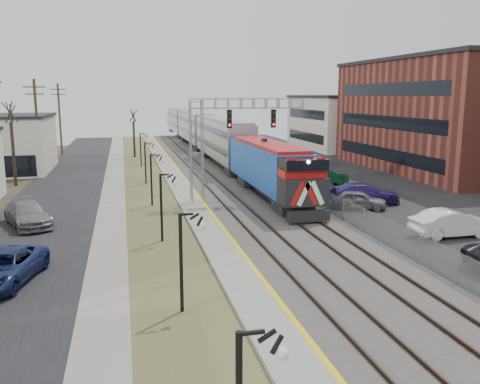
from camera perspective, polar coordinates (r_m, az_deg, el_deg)
name	(u,v)px	position (r m, az deg, el deg)	size (l,w,h in m)	color
street_west	(60,193)	(46.75, -19.55, -0.12)	(7.00, 120.00, 0.04)	black
sidewalk	(113,191)	(46.43, -14.03, 0.14)	(2.00, 120.00, 0.08)	gray
grass_median	(148,189)	(46.46, -10.33, 0.29)	(4.00, 120.00, 0.06)	brown
platform	(181,187)	(46.67, -6.66, 0.55)	(2.00, 120.00, 0.24)	gray
ballast_bed	(234,185)	(47.47, -0.65, 0.77)	(8.00, 120.00, 0.20)	#595651
parking_lot	(353,181)	(51.36, 12.55, 1.19)	(16.00, 120.00, 0.04)	black
platform_edge	(190,185)	(46.75, -5.59, 0.74)	(0.24, 120.00, 0.01)	gold
track_near	(213,184)	(47.06, -3.03, 0.88)	(1.58, 120.00, 0.15)	#2D2119
track_far	(250,183)	(47.78, 1.11, 1.05)	(1.58, 120.00, 0.15)	#2D2119
train	(202,133)	(75.57, -4.24, 6.64)	(3.00, 85.85, 5.33)	#1448A8
signal_gantry	(218,132)	(39.42, -2.45, 6.75)	(9.00, 1.07, 8.15)	gray
lampposts	(161,207)	(29.71, -8.87, -1.71)	(0.14, 62.14, 4.00)	black
fence	(277,176)	(48.41, 4.21, 1.78)	(0.04, 120.00, 1.60)	gray
bare_trees	(50,157)	(50.35, -20.57, 3.65)	(12.30, 42.30, 5.95)	#382D23
car_lot_b	(451,224)	(32.93, 22.65, -3.32)	(1.72, 4.94, 1.63)	silver
car_lot_d	(364,194)	(40.73, 13.78, -0.22)	(2.25, 5.53, 1.60)	navy
car_lot_e	(359,200)	(38.77, 13.17, -0.91)	(1.64, 4.07, 1.39)	slate
car_lot_f	(322,177)	(48.64, 9.22, 1.71)	(1.70, 4.87, 1.60)	#0E4827
car_street_a	(3,268)	(25.38, -25.06, -7.74)	(2.47, 5.36, 1.49)	navy
car_street_b	(28,215)	(35.64, -22.74, -2.36)	(2.18, 5.36, 1.55)	slate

